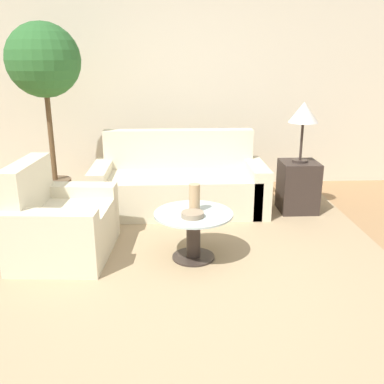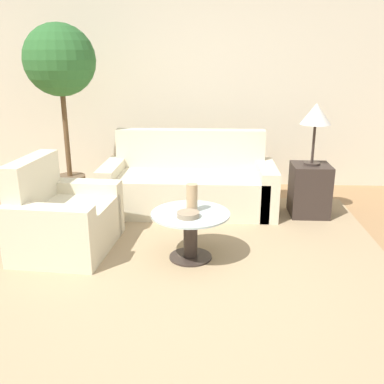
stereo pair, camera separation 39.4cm
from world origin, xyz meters
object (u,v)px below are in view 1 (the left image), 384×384
Objects in this scene: bowl at (193,215)px; coffee_table at (193,229)px; potted_plant at (45,72)px; armchair at (58,225)px; sofa_main at (179,185)px; vase at (194,198)px; table_lamp at (304,114)px.

coffee_table is at bearing 82.70° from bowl.
armchair is at bearing -75.16° from potted_plant.
armchair is at bearing -133.06° from sofa_main.
potted_plant is 10.95× the size of bowl.
potted_plant is (-0.35, 1.34, 1.30)m from armchair.
armchair is at bearing 174.79° from vase.
potted_plant is at bearing 134.41° from bowl.
vase is 0.18m from bowl.
vase is (1.59, -1.45, -1.02)m from potted_plant.
vase is at bearing -90.86° from armchair.
potted_plant is at bearing 136.62° from coffee_table.
table_lamp reaches higher than bowl.
vase is at bearing -137.87° from table_lamp.
table_lamp is at bearing 42.87° from coffee_table.
armchair is 1.27m from vase.
table_lamp reaches higher than armchair.
sofa_main is 8.03× the size of vase.
bowl is at bearing -45.59° from potted_plant.
sofa_main reaches higher than armchair.
coffee_table is 2.53m from potted_plant.
table_lamp reaches higher than vase.
table_lamp is (1.29, 1.20, 0.85)m from coffee_table.
potted_plant is 2.50m from bowl.
potted_plant is (-1.48, 0.13, 1.29)m from sofa_main.
table_lamp is 2.92m from potted_plant.
bowl is (-0.01, -0.11, 0.18)m from coffee_table.
armchair reaches higher than vase.
bowl is (1.21, -0.26, 0.18)m from armchair.
vase is (0.11, -1.32, 0.27)m from sofa_main.
table_lamp is (2.51, 1.04, 0.85)m from armchair.
table_lamp is at bearing 45.00° from bowl.
coffee_table is 3.61× the size of bowl.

